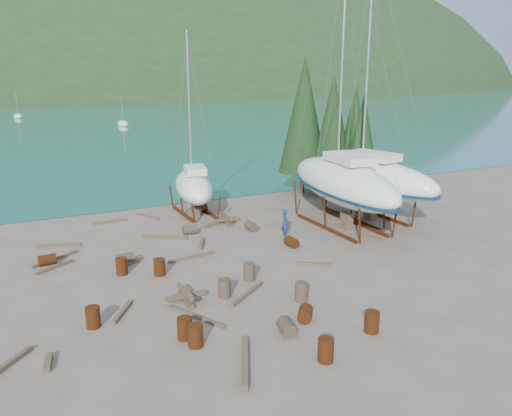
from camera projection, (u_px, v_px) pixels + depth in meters
name	position (u px, v px, depth m)	size (l,w,h in m)	color
ground	(265.00, 268.00, 26.31)	(600.00, 600.00, 0.00)	#5C5249
bay_water	(20.00, 92.00, 298.04)	(700.00, 700.00, 0.00)	#1A7983
far_hill	(20.00, 92.00, 302.35)	(800.00, 360.00, 110.00)	#20351A
far_house_right	(113.00, 93.00, 202.51)	(6.60, 5.60, 5.60)	beige
cypress_near_right	(333.00, 127.00, 40.61)	(3.60, 3.60, 10.00)	black
cypress_mid_right	(362.00, 139.00, 39.76)	(3.06, 3.06, 8.50)	black
cypress_back_left	(304.00, 115.00, 41.45)	(4.14, 4.14, 11.50)	black
cypress_far_right	(354.00, 131.00, 42.92)	(3.24, 3.24, 9.00)	black
moored_boat_mid	(123.00, 124.00, 99.57)	(2.00, 5.00, 6.05)	white
moored_boat_far	(18.00, 116.00, 117.62)	(2.00, 5.00, 6.05)	white
large_sailboat_near	(343.00, 182.00, 32.67)	(5.08, 12.55, 19.20)	white
large_sailboat_far	(367.00, 177.00, 34.77)	(5.47, 11.92, 18.18)	white
small_sailboat_shore	(194.00, 186.00, 36.04)	(4.23, 8.37, 12.80)	white
worker	(285.00, 223.00, 31.16)	(0.66, 0.43, 1.80)	navy
drum_0	(93.00, 317.00, 20.03)	(0.58, 0.58, 0.88)	#5B270F
drum_1	(286.00, 327.00, 19.55)	(0.58, 0.58, 0.88)	#2D2823
drum_2	(47.00, 260.00, 26.66)	(0.58, 0.58, 0.88)	#5B270F
drum_3	(326.00, 350.00, 17.64)	(0.58, 0.58, 0.88)	#5B270F
drum_4	(201.00, 209.00, 36.85)	(0.58, 0.58, 0.88)	#5B270F
drum_5	(249.00, 272.00, 24.66)	(0.58, 0.58, 0.88)	#2D2823
drum_6	(291.00, 242.00, 29.51)	(0.58, 0.58, 0.88)	#5B270F
drum_7	(372.00, 322.00, 19.65)	(0.58, 0.58, 0.88)	#5B270F
drum_8	(122.00, 266.00, 25.35)	(0.58, 0.58, 0.88)	#5B270F
drum_9	(190.00, 230.00, 31.85)	(0.58, 0.58, 0.88)	#2D2823
drum_10	(195.00, 336.00, 18.61)	(0.58, 0.58, 0.88)	#5B270F
drum_11	(251.00, 226.00, 32.59)	(0.58, 0.58, 0.88)	#2D2823
drum_12	(305.00, 314.00, 20.65)	(0.58, 0.58, 0.88)	#5B270F
drum_13	(185.00, 328.00, 19.15)	(0.58, 0.58, 0.88)	#5B270F
drum_14	(159.00, 267.00, 25.26)	(0.58, 0.58, 0.88)	#5B270F
drum_15	(125.00, 259.00, 26.83)	(0.58, 0.58, 0.88)	#2D2823
drum_16	(225.00, 288.00, 22.76)	(0.58, 0.58, 0.88)	#2D2823
drum_17	(301.00, 292.00, 22.38)	(0.58, 0.58, 0.88)	#2D2823
timber_0	(110.00, 222.00, 34.39)	(0.14, 2.25, 0.14)	brown
timber_1	(367.00, 237.00, 30.99)	(0.19, 1.80, 0.19)	brown
timber_2	(59.00, 245.00, 29.50)	(0.19, 2.46, 0.19)	brown
timber_3	(196.00, 317.00, 20.86)	(0.15, 3.09, 0.15)	brown
timber_4	(131.00, 263.00, 26.79)	(0.17, 1.76, 0.17)	brown
timber_5	(248.00, 293.00, 23.04)	(0.16, 2.79, 0.16)	brown
timber_6	(215.00, 224.00, 33.76)	(0.19, 2.10, 0.19)	brown
timber_7	(313.00, 264.00, 26.59)	(0.17, 1.85, 0.17)	brown
timber_8	(202.00, 243.00, 29.87)	(0.19, 1.94, 0.19)	brown
timber_9	(147.00, 216.00, 35.62)	(0.15, 2.13, 0.15)	brown
timber_10	(165.00, 237.00, 31.00)	(0.16, 2.91, 0.16)	brown
timber_11	(192.00, 257.00, 27.68)	(0.15, 2.83, 0.15)	brown
timber_12	(123.00, 312.00, 21.25)	(0.17, 2.05, 0.17)	brown
timber_13	(48.00, 362.00, 17.47)	(0.22, 1.01, 0.22)	brown
timber_14	(6.00, 366.00, 17.29)	(0.18, 2.50, 0.18)	brown
timber_15	(56.00, 259.00, 27.41)	(0.15, 3.03, 0.15)	brown
timber_16	(245.00, 362.00, 17.49)	(0.23, 3.19, 0.23)	brown
timber_17	(55.00, 267.00, 26.22)	(0.16, 2.27, 0.16)	brown
timber_pile_fore	(185.00, 296.00, 22.31)	(1.80, 1.80, 0.60)	brown
timber_pile_aft	(226.00, 219.00, 34.08)	(1.80, 1.80, 0.60)	brown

